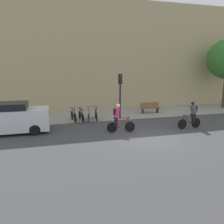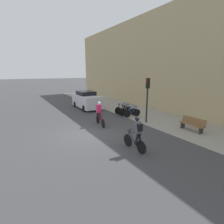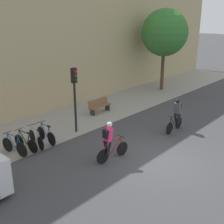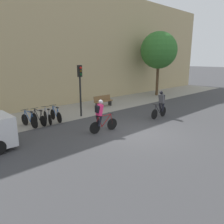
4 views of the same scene
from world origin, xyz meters
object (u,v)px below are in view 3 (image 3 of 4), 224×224
at_px(cyclist_grey, 177,114).
at_px(traffic_light_pole, 75,88).
at_px(parked_bike_1, 26,142).
at_px(cyclist_pink, 109,140).
at_px(parked_bike_0, 14,146).
at_px(parked_bike_3, 46,135).
at_px(bench, 100,105).
at_px(parked_bike_2, 36,138).

distance_m(cyclist_grey, traffic_light_pole, 5.50).
xyz_separation_m(parked_bike_1, traffic_light_pole, (3.00, -0.05, 1.98)).
xyz_separation_m(cyclist_pink, traffic_light_pole, (1.21, 3.48, 1.42)).
relative_size(cyclist_pink, parked_bike_0, 1.08).
bearing_deg(cyclist_grey, parked_bike_0, 151.70).
bearing_deg(parked_bike_3, parked_bike_0, 179.99).
bearing_deg(parked_bike_3, bench, 14.09).
xyz_separation_m(parked_bike_0, parked_bike_2, (1.12, -0.00, -0.01)).
relative_size(parked_bike_3, bench, 0.96).
height_order(parked_bike_2, parked_bike_3, parked_bike_3).
distance_m(parked_bike_3, bench, 5.14).
relative_size(parked_bike_0, parked_bike_3, 0.99).
xyz_separation_m(parked_bike_2, parked_bike_3, (0.56, 0.00, 0.01)).
height_order(cyclist_pink, bench, cyclist_pink).
relative_size(cyclist_grey, parked_bike_0, 1.09).
distance_m(cyclist_grey, bench, 5.20).
bearing_deg(cyclist_grey, bench, 96.28).
distance_m(parked_bike_1, bench, 6.23).
bearing_deg(parked_bike_0, parked_bike_1, -0.05).
height_order(cyclist_grey, parked_bike_0, cyclist_grey).
bearing_deg(cyclist_pink, parked_bike_2, 109.25).
height_order(parked_bike_1, parked_bike_2, parked_bike_2).
bearing_deg(parked_bike_3, parked_bike_1, -179.98).
bearing_deg(bench, parked_bike_1, -168.42).
height_order(parked_bike_3, traffic_light_pole, traffic_light_pole).
relative_size(cyclist_grey, traffic_light_pole, 0.52).
distance_m(parked_bike_0, bench, 6.78).
distance_m(cyclist_grey, parked_bike_2, 7.26).
height_order(parked_bike_0, parked_bike_1, parked_bike_0).
height_order(parked_bike_1, parked_bike_3, parked_bike_3).
relative_size(cyclist_grey, parked_bike_3, 1.08).
bearing_deg(parked_bike_0, parked_bike_3, -0.01).
height_order(traffic_light_pole, bench, traffic_light_pole).
bearing_deg(bench, traffic_light_pole, -157.35).
xyz_separation_m(cyclist_pink, parked_bike_2, (-1.23, 3.53, -0.55)).
xyz_separation_m(cyclist_grey, bench, (-0.57, 5.14, -0.47)).
bearing_deg(parked_bike_3, cyclist_grey, -35.05).
distance_m(cyclist_grey, parked_bike_1, 7.74).
distance_m(parked_bike_1, parked_bike_2, 0.56).
height_order(parked_bike_0, parked_bike_2, parked_bike_0).
distance_m(parked_bike_3, traffic_light_pole, 2.72).
distance_m(parked_bike_2, traffic_light_pole, 3.14).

